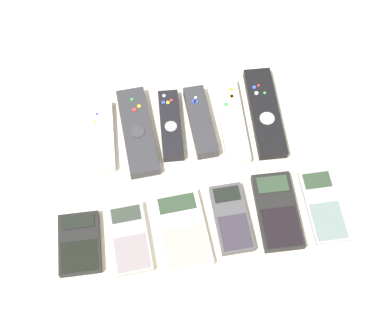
% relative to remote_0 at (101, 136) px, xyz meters
% --- Properties ---
extents(ground_plane, '(3.00, 3.00, 0.00)m').
position_rel_remote_0_xyz_m(ground_plane, '(0.17, -0.13, -0.01)').
color(ground_plane, beige).
extents(remote_0, '(0.06, 0.16, 0.02)m').
position_rel_remote_0_xyz_m(remote_0, '(0.00, 0.00, 0.00)').
color(remote_0, silver).
rests_on(remote_0, ground_plane).
extents(remote_1, '(0.07, 0.20, 0.02)m').
position_rel_remote_0_xyz_m(remote_1, '(0.07, -0.00, 0.00)').
color(remote_1, '#333338').
rests_on(remote_1, ground_plane).
extents(remote_2, '(0.05, 0.16, 0.02)m').
position_rel_remote_0_xyz_m(remote_2, '(0.14, 0.00, 0.00)').
color(remote_2, black).
rests_on(remote_2, ground_plane).
extents(remote_3, '(0.05, 0.16, 0.03)m').
position_rel_remote_0_xyz_m(remote_3, '(0.20, 0.00, 0.00)').
color(remote_3, '#333338').
rests_on(remote_3, ground_plane).
extents(remote_4, '(0.06, 0.20, 0.02)m').
position_rel_remote_0_xyz_m(remote_4, '(0.27, -0.01, 0.00)').
color(remote_4, white).
rests_on(remote_4, ground_plane).
extents(remote_5, '(0.07, 0.22, 0.02)m').
position_rel_remote_0_xyz_m(remote_5, '(0.34, 0.00, 0.00)').
color(remote_5, black).
rests_on(remote_5, ground_plane).
extents(calculator_0, '(0.08, 0.12, 0.02)m').
position_rel_remote_0_xyz_m(calculator_0, '(-0.06, -0.22, 0.00)').
color(calculator_0, black).
rests_on(calculator_0, ground_plane).
extents(calculator_1, '(0.07, 0.14, 0.02)m').
position_rel_remote_0_xyz_m(calculator_1, '(0.03, -0.23, 0.00)').
color(calculator_1, '#B2B2B7').
rests_on(calculator_1, ground_plane).
extents(calculator_2, '(0.09, 0.15, 0.02)m').
position_rel_remote_0_xyz_m(calculator_2, '(0.13, -0.23, 0.00)').
color(calculator_2, silver).
rests_on(calculator_2, ground_plane).
extents(calculator_3, '(0.06, 0.14, 0.02)m').
position_rel_remote_0_xyz_m(calculator_3, '(0.23, -0.22, 0.00)').
color(calculator_3, '#4C4C51').
rests_on(calculator_3, ground_plane).
extents(calculator_4, '(0.08, 0.16, 0.02)m').
position_rel_remote_0_xyz_m(calculator_4, '(0.32, -0.22, 0.00)').
color(calculator_4, black).
rests_on(calculator_4, ground_plane).
extents(calculator_5, '(0.07, 0.15, 0.01)m').
position_rel_remote_0_xyz_m(calculator_5, '(0.41, -0.22, -0.00)').
color(calculator_5, '#B2B2B7').
rests_on(calculator_5, ground_plane).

